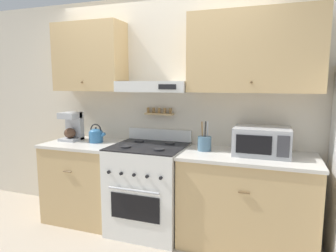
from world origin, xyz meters
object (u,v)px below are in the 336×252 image
object	(u,v)px
coffee_maker	(72,126)
microwave	(262,141)
stove_range	(149,188)
tea_kettle	(96,135)
utensil_crock	(204,143)

from	to	relation	value
coffee_maker	microwave	xyz separation A→B (m)	(2.17, -0.01, -0.03)
stove_range	tea_kettle	distance (m)	0.87
coffee_maker	microwave	world-z (taller)	coffee_maker
coffee_maker	utensil_crock	size ratio (longest dim) A/B	1.12
coffee_maker	microwave	size ratio (longest dim) A/B	0.64
tea_kettle	coffee_maker	bearing A→B (deg)	175.18
tea_kettle	microwave	world-z (taller)	microwave
stove_range	microwave	xyz separation A→B (m)	(1.14, 0.09, 0.57)
microwave	utensil_crock	distance (m)	0.56
tea_kettle	microwave	bearing A→B (deg)	0.56
microwave	utensil_crock	bearing A→B (deg)	-178.15
microwave	stove_range	bearing A→B (deg)	-175.56
coffee_maker	tea_kettle	bearing A→B (deg)	-4.82
stove_range	coffee_maker	size ratio (longest dim) A/B	3.18
coffee_maker	utensil_crock	distance (m)	1.62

